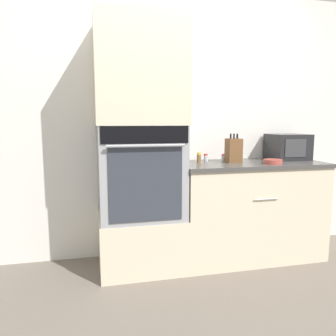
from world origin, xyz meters
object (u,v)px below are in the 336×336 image
Objects in this scene: condiment_jar_near at (206,158)px; condiment_jar_mid at (224,158)px; wall_oven at (140,171)px; microwave at (288,147)px; condiment_jar_far at (199,158)px; bowl at (273,162)px; knife_block at (234,150)px.

condiment_jar_mid is (0.17, -0.03, -0.00)m from condiment_jar_near.
condiment_jar_mid is (0.81, 0.11, 0.09)m from wall_oven.
condiment_jar_far is (-0.93, -0.04, -0.08)m from microwave.
microwave is 0.68m from condiment_jar_mid.
condiment_jar_mid is (-0.36, 0.27, 0.01)m from bowl.
bowl is at bearing -36.73° from condiment_jar_mid.
condiment_jar_far reaches higher than condiment_jar_near.
microwave is 4.88× the size of condiment_jar_near.
bowl is 0.60m from condiment_jar_near.
condiment_jar_mid is 0.75× the size of condiment_jar_far.
wall_oven is 8.45× the size of condiment_jar_far.
knife_block is at bearing 150.47° from bowl.
condiment_jar_far is (-0.26, -0.03, 0.01)m from condiment_jar_mid.
microwave is 5.05× the size of condiment_jar_mid.
knife_block is at bearing -170.68° from microwave.
knife_block is 0.36m from bowl.
condiment_jar_near is 1.03× the size of condiment_jar_mid.
knife_block is (-0.62, -0.10, -0.01)m from microwave.
condiment_jar_far is at bearing 8.71° from wall_oven.
condiment_jar_mid is at bearing 7.94° from wall_oven.
condiment_jar_mid is (-0.05, 0.10, -0.08)m from knife_block.
microwave is at bearing 9.32° from knife_block.
condiment_jar_far reaches higher than condiment_jar_mid.
knife_block reaches higher than condiment_jar_far.
condiment_jar_far is at bearing -177.83° from microwave.
knife_block reaches higher than bowl.
bowl is 0.45m from condiment_jar_mid.
condiment_jar_mid is at bearing -179.40° from microwave.
wall_oven is at bearing -171.29° from condiment_jar_far.
bowl is (0.30, -0.17, -0.09)m from knife_block.
microwave is 1.34× the size of knife_block.
knife_block is 3.64× the size of condiment_jar_near.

